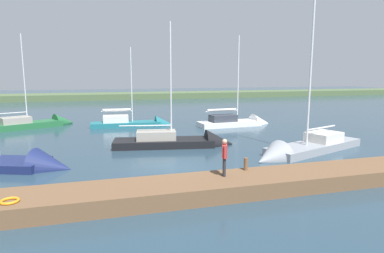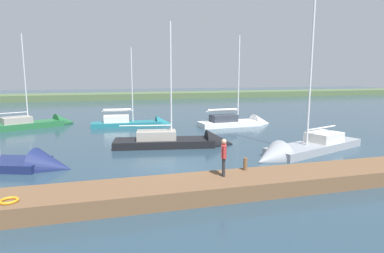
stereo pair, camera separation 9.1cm
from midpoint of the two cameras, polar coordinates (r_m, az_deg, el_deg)
ground_plane at (r=18.59m, az=-2.64°, el=-7.20°), size 200.00×200.00×0.00m
far_shoreline at (r=71.33m, az=-12.29°, el=4.75°), size 180.00×8.00×2.40m
dock_pier at (r=14.36m, az=1.39°, el=-10.70°), size 25.55×2.46×0.71m
mooring_post_near at (r=15.81m, az=9.44°, el=-6.47°), size 0.19×0.19×0.59m
life_ring_buoy at (r=13.62m, az=-29.12°, el=-11.22°), size 0.66×0.66×0.10m
sailboat_near_dock at (r=33.86m, az=8.59°, el=0.48°), size 7.99×2.77×9.98m
sailboat_mid_channel at (r=21.18m, az=-29.11°, el=-6.04°), size 9.01×5.19×11.12m
sailboat_far_left at (r=22.96m, az=18.71°, el=-4.07°), size 9.80×5.41×11.74m
sailboat_outer_mooring at (r=24.05m, az=-1.35°, el=-3.03°), size 8.99×3.60×9.88m
sailboat_far_right at (r=33.62m, az=-9.40°, el=0.37°), size 8.19×2.23×8.73m
sailboat_behind_pier at (r=35.92m, az=-25.17°, el=0.27°), size 8.46×5.60×9.89m
person_on_dock at (r=14.63m, az=5.74°, el=-4.93°), size 0.36×0.61×1.69m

